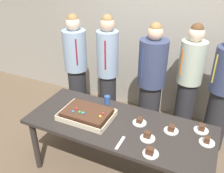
{
  "coord_description": "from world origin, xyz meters",
  "views": [
    {
      "loc": [
        0.85,
        -1.96,
        2.36
      ],
      "look_at": [
        -0.15,
        0.15,
        1.09
      ],
      "focal_mm": 39.4,
      "sensor_mm": 36.0,
      "label": 1
    }
  ],
  "objects_px": {
    "plated_slice_center_back": "(207,141)",
    "plated_slice_near_left": "(147,136)",
    "person_serving_front": "(151,83)",
    "sheet_cake": "(87,114)",
    "plated_slice_near_right": "(140,122)",
    "drink_cup_nearest": "(107,100)",
    "plated_slice_center_front": "(202,129)",
    "person_striped_tie_right": "(223,92)",
    "cake_server_utensil": "(120,143)",
    "person_left_edge_reaching": "(76,67)",
    "person_far_right_suit": "(189,81)",
    "plated_slice_far_right": "(171,129)",
    "party_table": "(118,130)",
    "plated_slice_far_left": "(150,152)",
    "person_green_shirt_behind": "(108,71)"
  },
  "relations": [
    {
      "from": "plated_slice_center_front",
      "to": "person_serving_front",
      "type": "height_order",
      "value": "person_serving_front"
    },
    {
      "from": "plated_slice_near_left",
      "to": "plated_slice_far_left",
      "type": "relative_size",
      "value": 1.0
    },
    {
      "from": "plated_slice_near_right",
      "to": "drink_cup_nearest",
      "type": "distance_m",
      "value": 0.54
    },
    {
      "from": "plated_slice_near_right",
      "to": "person_left_edge_reaching",
      "type": "relative_size",
      "value": 0.09
    },
    {
      "from": "plated_slice_center_front",
      "to": "person_far_right_suit",
      "type": "height_order",
      "value": "person_far_right_suit"
    },
    {
      "from": "plated_slice_far_left",
      "to": "plated_slice_center_front",
      "type": "bearing_deg",
      "value": 55.93
    },
    {
      "from": "person_green_shirt_behind",
      "to": "person_left_edge_reaching",
      "type": "bearing_deg",
      "value": -98.5
    },
    {
      "from": "plated_slice_near_right",
      "to": "person_far_right_suit",
      "type": "relative_size",
      "value": 0.09
    },
    {
      "from": "plated_slice_near_right",
      "to": "person_striped_tie_right",
      "type": "height_order",
      "value": "person_striped_tie_right"
    },
    {
      "from": "person_striped_tie_right",
      "to": "party_table",
      "type": "bearing_deg",
      "value": 8.14
    },
    {
      "from": "party_table",
      "to": "plated_slice_far_left",
      "type": "height_order",
      "value": "plated_slice_far_left"
    },
    {
      "from": "plated_slice_near_right",
      "to": "drink_cup_nearest",
      "type": "relative_size",
      "value": 1.5
    },
    {
      "from": "plated_slice_center_front",
      "to": "person_striped_tie_right",
      "type": "relative_size",
      "value": 0.09
    },
    {
      "from": "plated_slice_far_right",
      "to": "person_serving_front",
      "type": "bearing_deg",
      "value": 121.29
    },
    {
      "from": "person_striped_tie_right",
      "to": "plated_slice_near_right",
      "type": "bearing_deg",
      "value": 11.43
    },
    {
      "from": "plated_slice_near_left",
      "to": "cake_server_utensil",
      "type": "relative_size",
      "value": 0.75
    },
    {
      "from": "cake_server_utensil",
      "to": "person_striped_tie_right",
      "type": "relative_size",
      "value": 0.12
    },
    {
      "from": "plated_slice_near_left",
      "to": "person_serving_front",
      "type": "distance_m",
      "value": 1.01
    },
    {
      "from": "plated_slice_center_back",
      "to": "person_striped_tie_right",
      "type": "relative_size",
      "value": 0.09
    },
    {
      "from": "person_serving_front",
      "to": "person_left_edge_reaching",
      "type": "bearing_deg",
      "value": -62.49
    },
    {
      "from": "plated_slice_near_left",
      "to": "plated_slice_center_back",
      "type": "bearing_deg",
      "value": 18.54
    },
    {
      "from": "plated_slice_near_right",
      "to": "plated_slice_center_front",
      "type": "xyz_separation_m",
      "value": [
        0.62,
        0.15,
        0.0
      ]
    },
    {
      "from": "party_table",
      "to": "plated_slice_near_left",
      "type": "height_order",
      "value": "plated_slice_near_left"
    },
    {
      "from": "party_table",
      "to": "person_striped_tie_right",
      "type": "distance_m",
      "value": 1.39
    },
    {
      "from": "plated_slice_near_right",
      "to": "person_far_right_suit",
      "type": "height_order",
      "value": "person_far_right_suit"
    },
    {
      "from": "person_far_right_suit",
      "to": "person_left_edge_reaching",
      "type": "xyz_separation_m",
      "value": [
        -1.6,
        -0.25,
        0.0
      ]
    },
    {
      "from": "plated_slice_center_front",
      "to": "person_green_shirt_behind",
      "type": "distance_m",
      "value": 1.52
    },
    {
      "from": "plated_slice_near_right",
      "to": "plated_slice_far_left",
      "type": "relative_size",
      "value": 1.0
    },
    {
      "from": "sheet_cake",
      "to": "plated_slice_far_left",
      "type": "xyz_separation_m",
      "value": [
        0.82,
        -0.26,
        -0.02
      ]
    },
    {
      "from": "drink_cup_nearest",
      "to": "cake_server_utensil",
      "type": "height_order",
      "value": "drink_cup_nearest"
    },
    {
      "from": "party_table",
      "to": "drink_cup_nearest",
      "type": "xyz_separation_m",
      "value": [
        -0.29,
        0.32,
        0.13
      ]
    },
    {
      "from": "sheet_cake",
      "to": "plated_slice_center_back",
      "type": "height_order",
      "value": "sheet_cake"
    },
    {
      "from": "sheet_cake",
      "to": "plated_slice_center_front",
      "type": "relative_size",
      "value": 3.87
    },
    {
      "from": "plated_slice_far_right",
      "to": "plated_slice_center_front",
      "type": "bearing_deg",
      "value": 26.78
    },
    {
      "from": "person_green_shirt_behind",
      "to": "person_striped_tie_right",
      "type": "xyz_separation_m",
      "value": [
        1.53,
        0.1,
        -0.03
      ]
    },
    {
      "from": "plated_slice_center_back",
      "to": "person_left_edge_reaching",
      "type": "bearing_deg",
      "value": 158.77
    },
    {
      "from": "cake_server_utensil",
      "to": "plated_slice_far_right",
      "type": "bearing_deg",
      "value": 44.33
    },
    {
      "from": "person_far_right_suit",
      "to": "plated_slice_far_right",
      "type": "bearing_deg",
      "value": 38.9
    },
    {
      "from": "plated_slice_center_back",
      "to": "plated_slice_near_left",
      "type": "bearing_deg",
      "value": -161.46
    },
    {
      "from": "plated_slice_far_left",
      "to": "plated_slice_far_right",
      "type": "relative_size",
      "value": 1.0
    },
    {
      "from": "cake_server_utensil",
      "to": "person_striped_tie_right",
      "type": "distance_m",
      "value": 1.51
    },
    {
      "from": "party_table",
      "to": "person_striped_tie_right",
      "type": "height_order",
      "value": "person_striped_tie_right"
    },
    {
      "from": "party_table",
      "to": "cake_server_utensil",
      "type": "relative_size",
      "value": 10.11
    },
    {
      "from": "plated_slice_center_front",
      "to": "plated_slice_center_back",
      "type": "height_order",
      "value": "plated_slice_center_front"
    },
    {
      "from": "plated_slice_far_left",
      "to": "plated_slice_center_back",
      "type": "height_order",
      "value": "plated_slice_far_left"
    },
    {
      "from": "person_serving_front",
      "to": "person_far_right_suit",
      "type": "height_order",
      "value": "person_serving_front"
    },
    {
      "from": "plated_slice_center_front",
      "to": "cake_server_utensil",
      "type": "xyz_separation_m",
      "value": [
        -0.68,
        -0.54,
        -0.02
      ]
    },
    {
      "from": "person_serving_front",
      "to": "sheet_cake",
      "type": "bearing_deg",
      "value": 0.02
    },
    {
      "from": "party_table",
      "to": "plated_slice_near_left",
      "type": "bearing_deg",
      "value": -14.79
    },
    {
      "from": "party_table",
      "to": "plated_slice_near_right",
      "type": "height_order",
      "value": "plated_slice_near_right"
    }
  ]
}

